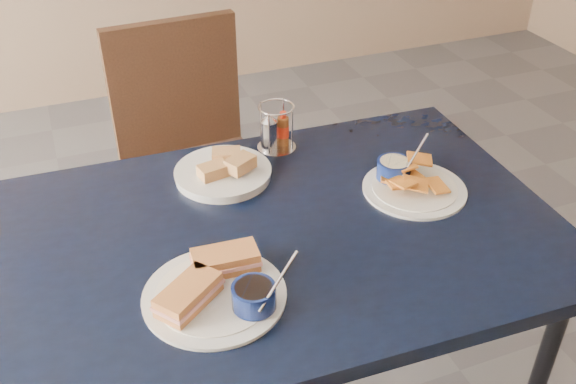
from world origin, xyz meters
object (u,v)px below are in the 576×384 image
object	(u,v)px
sandwich_plate	(218,287)
plantain_plate	(407,181)
chair_far	(190,144)
condiment_caddy	(275,131)
bread_basket	(224,172)
dining_table	(282,247)

from	to	relation	value
sandwich_plate	plantain_plate	distance (m)	0.60
chair_far	condiment_caddy	bearing A→B (deg)	-71.45
chair_far	bread_basket	bearing A→B (deg)	-92.66
sandwich_plate	condiment_caddy	bearing A→B (deg)	58.68
dining_table	sandwich_plate	xyz separation A→B (m)	(-0.20, -0.17, 0.08)
chair_far	dining_table	bearing A→B (deg)	-87.15
bread_basket	condiment_caddy	size ratio (longest dim) A/B	1.85
plantain_plate	bread_basket	distance (m)	0.48
dining_table	plantain_plate	world-z (taller)	plantain_plate
dining_table	sandwich_plate	distance (m)	0.28
bread_basket	chair_far	bearing A→B (deg)	87.34
chair_far	plantain_plate	size ratio (longest dim) A/B	3.61
chair_far	sandwich_plate	xyz separation A→B (m)	(-0.16, -0.97, 0.22)
plantain_plate	condiment_caddy	bearing A→B (deg)	128.91
sandwich_plate	plantain_plate	size ratio (longest dim) A/B	1.18
plantain_plate	bread_basket	size ratio (longest dim) A/B	1.06
sandwich_plate	condiment_caddy	distance (m)	0.61
dining_table	chair_far	world-z (taller)	chair_far
sandwich_plate	bread_basket	world-z (taller)	sandwich_plate
chair_far	condiment_caddy	distance (m)	0.54
condiment_caddy	dining_table	bearing A→B (deg)	-107.62
dining_table	plantain_plate	size ratio (longest dim) A/B	5.06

